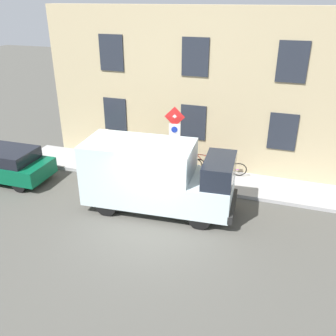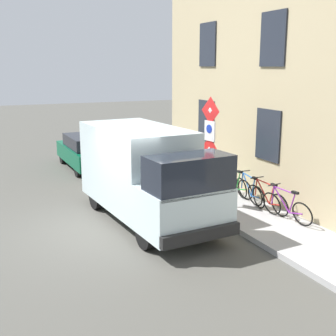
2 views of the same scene
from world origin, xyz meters
name	(u,v)px [view 2 (image 2 of 2)]	position (x,y,z in m)	size (l,w,h in m)	color
ground_plane	(101,231)	(0.00, 0.00, 0.00)	(80.00, 80.00, 0.00)	#4A4943
sidewalk_slab	(237,208)	(4.11, 0.00, 0.07)	(2.02, 15.36, 0.14)	#9F9D9D
building_facade	(281,93)	(5.46, 0.00, 3.38)	(0.75, 13.36, 6.75)	tan
sign_post_stacked	(210,140)	(3.30, 0.26, 2.10)	(0.18, 0.56, 3.05)	#474C47
delivery_van	(146,173)	(1.39, 0.33, 1.33)	(2.39, 5.46, 2.50)	silver
parked_hatchback	(89,151)	(1.55, 7.14, 0.73)	(1.82, 4.03, 1.38)	#085334
bicycle_purple	(286,207)	(4.57, -1.62, 0.51)	(0.52, 1.72, 0.89)	black
bicycle_red	(267,199)	(4.57, -0.79, 0.51)	(0.46, 1.72, 0.89)	black
bicycle_blue	(250,191)	(4.57, 0.04, 0.51)	(0.46, 1.72, 0.89)	black
bicycle_green	(234,184)	(4.57, 0.87, 0.51)	(0.46, 1.72, 0.89)	black
pedestrian	(179,154)	(3.91, 3.50, 1.07)	(0.45, 0.48, 1.72)	#262B47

